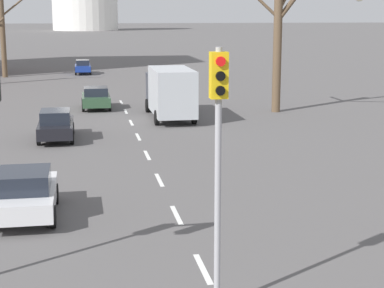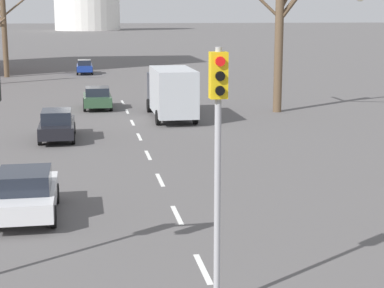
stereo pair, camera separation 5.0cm
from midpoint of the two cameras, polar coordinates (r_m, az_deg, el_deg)
name	(u,v)px [view 1 (the left image)]	position (r m, az deg, el deg)	size (l,w,h in m)	color
lane_stripe_1	(203,269)	(16.66, 0.89, -11.02)	(0.16, 2.00, 0.01)	silver
lane_stripe_2	(177,215)	(20.83, -1.46, -6.32)	(0.16, 2.00, 0.01)	silver
lane_stripe_3	(159,180)	(25.11, -2.98, -3.20)	(0.16, 2.00, 0.01)	silver
lane_stripe_4	(147,155)	(29.45, -4.06, -1.00)	(0.16, 2.00, 0.01)	silver
lane_stripe_5	(138,137)	(33.84, -4.85, 0.64)	(0.16, 2.00, 0.01)	silver
lane_stripe_6	(131,123)	(38.25, -5.46, 1.90)	(0.16, 2.00, 0.01)	silver
lane_stripe_7	(126,111)	(42.68, -5.95, 2.90)	(0.16, 2.00, 0.01)	silver
lane_stripe_8	(121,102)	(47.13, -6.34, 3.71)	(0.16, 2.00, 0.01)	silver
traffic_signal_centre_tall	(218,132)	(13.43, 2.25, 1.08)	(0.36, 0.34, 5.72)	#9E9EA3
sedan_near_left	(83,67)	(69.69, -9.70, 6.80)	(1.69, 4.22, 1.51)	navy
sedan_near_right	(25,193)	(21.09, -14.70, -4.22)	(1.97, 4.15, 1.55)	silver
sedan_mid_centre	(56,125)	(33.58, -12.05, 1.70)	(1.81, 4.33, 1.55)	black
sedan_far_left	(96,98)	(44.01, -8.57, 4.09)	(1.92, 3.88, 1.50)	#2D4C33
delivery_truck	(170,91)	(39.42, -2.01, 4.73)	(2.44, 7.20, 3.14)	#333842
bare_tree_left_near	(2,31)	(67.84, -16.58, 9.64)	(4.36, 5.07, 9.82)	brown
bare_tree_right_near	(279,37)	(42.23, 7.71, 9.41)	(5.61, 4.07, 10.02)	brown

